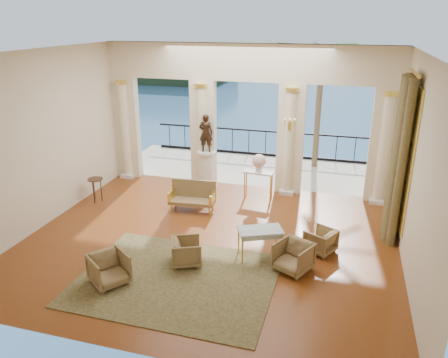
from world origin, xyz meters
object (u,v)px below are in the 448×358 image
(settee, at_px, (193,196))
(console_table, at_px, (259,176))
(armchair_a, at_px, (109,268))
(pedestal, at_px, (206,170))
(armchair_c, at_px, (320,240))
(side_table, at_px, (95,182))
(game_table, at_px, (260,232))
(statue, at_px, (206,133))
(armchair_b, at_px, (293,255))
(armchair_d, at_px, (186,251))

(settee, relative_size, console_table, 1.44)
(armchair_a, height_order, pedestal, pedestal)
(armchair_c, distance_m, side_table, 6.79)
(settee, bearing_deg, console_table, 34.81)
(armchair_c, xyz_separation_m, game_table, (-1.33, -0.59, 0.30))
(armchair_c, xyz_separation_m, console_table, (-2.07, 2.82, 0.39))
(statue, bearing_deg, armchair_b, 123.21)
(armchair_d, height_order, side_table, side_table)
(armchair_a, relative_size, statue, 0.61)
(armchair_c, bearing_deg, side_table, -72.43)
(armchair_d, xyz_separation_m, game_table, (1.51, 0.77, 0.29))
(armchair_d, distance_m, statue, 4.96)
(armchair_c, bearing_deg, armchair_b, 0.47)
(armchair_b, relative_size, armchair_d, 1.10)
(settee, bearing_deg, armchair_d, -77.97)
(armchair_d, height_order, console_table, console_table)
(armchair_a, height_order, game_table, armchair_a)
(armchair_b, height_order, armchair_c, armchair_b)
(armchair_c, bearing_deg, armchair_a, -30.58)
(armchair_b, height_order, armchair_d, armchair_b)
(armchair_d, relative_size, console_table, 0.71)
(armchair_b, bearing_deg, statue, 153.97)
(armchair_c, relative_size, console_table, 0.68)
(armchair_d, bearing_deg, side_table, 32.61)
(game_table, height_order, pedestal, pedestal)
(settee, xyz_separation_m, statue, (-0.17, 1.80, 1.38))
(armchair_d, bearing_deg, armchair_a, 108.92)
(settee, distance_m, pedestal, 1.82)
(game_table, distance_m, statue, 4.77)
(side_table, bearing_deg, armchair_c, -10.40)
(settee, xyz_separation_m, side_table, (-2.97, -0.24, 0.20))
(armchair_a, bearing_deg, armchair_c, -22.08)
(pedestal, relative_size, console_table, 1.30)
(game_table, bearing_deg, side_table, 136.40)
(settee, height_order, console_table, settee)
(armchair_b, xyz_separation_m, settee, (-3.19, 2.45, 0.06))
(armchair_c, relative_size, pedestal, 0.52)
(game_table, relative_size, pedestal, 0.94)
(game_table, bearing_deg, pedestal, 98.52)
(statue, bearing_deg, side_table, 31.01)
(armchair_b, height_order, pedestal, pedestal)
(armchair_a, distance_m, armchair_b, 3.91)
(side_table, bearing_deg, statue, 36.12)
(armchair_b, height_order, game_table, armchair_b)
(game_table, distance_m, pedestal, 4.61)
(armchair_d, relative_size, settee, 0.49)
(armchair_c, xyz_separation_m, armchair_d, (-2.84, -1.36, 0.01))
(armchair_a, distance_m, game_table, 3.39)
(armchair_c, relative_size, side_table, 0.87)
(armchair_a, bearing_deg, pedestal, 34.07)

